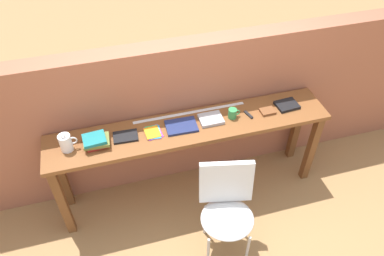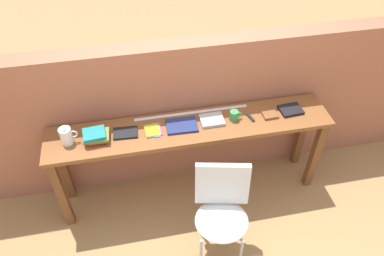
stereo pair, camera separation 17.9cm
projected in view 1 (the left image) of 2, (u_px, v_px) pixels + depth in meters
ground_plane at (199, 212)px, 3.64m from camera, size 40.00×40.00×0.00m
brick_wall_back at (181, 113)px, 3.57m from camera, size 6.00×0.20×1.50m
sideboard at (190, 137)px, 3.34m from camera, size 2.50×0.44×0.88m
chair_white_moulded at (227, 206)px, 3.06m from camera, size 0.53×0.54×0.89m
pitcher_white at (66, 143)px, 2.99m from camera, size 0.14×0.10×0.18m
book_stack_leftmost at (96, 141)px, 3.05m from camera, size 0.22×0.19×0.09m
magazine_cycling at (126, 136)px, 3.14m from camera, size 0.21×0.15×0.02m
pamphlet_pile_colourful at (153, 132)px, 3.18m from camera, size 0.15×0.19×0.01m
book_open_centre at (181, 126)px, 3.23m from camera, size 0.27×0.20×0.02m
book_grey_hardcover at (211, 119)px, 3.29m from camera, size 0.21×0.17×0.03m
mug at (233, 113)px, 3.30m from camera, size 0.11×0.08×0.09m
multitool_folded at (248, 115)px, 3.34m from camera, size 0.05×0.11×0.02m
leather_journal_brown at (268, 111)px, 3.37m from camera, size 0.13×0.10×0.02m
book_repair_rightmost at (287, 105)px, 3.43m from camera, size 0.21×0.17×0.03m
ruler_metal_back_edge at (190, 113)px, 3.37m from camera, size 1.03×0.03×0.00m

